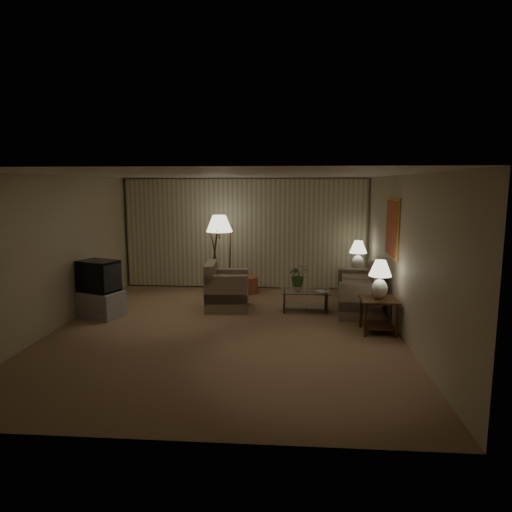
% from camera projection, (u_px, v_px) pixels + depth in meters
% --- Properties ---
extents(ground, '(7.00, 7.00, 0.00)m').
position_uv_depth(ground, '(226.00, 331.00, 8.00)').
color(ground, '#8C624D').
rests_on(ground, ground).
extents(room_shell, '(6.04, 7.02, 2.72)m').
position_uv_depth(room_shell, '(236.00, 224.00, 9.22)').
color(room_shell, '#BDAD91').
rests_on(room_shell, ground).
extents(sofa, '(1.76, 1.10, 0.72)m').
position_uv_depth(sofa, '(358.00, 294.00, 9.20)').
color(sofa, gray).
rests_on(sofa, ground).
extents(armchair, '(1.02, 0.98, 0.76)m').
position_uv_depth(armchair, '(227.00, 291.00, 9.37)').
color(armchair, gray).
rests_on(armchair, ground).
extents(side_table_near, '(0.62, 0.62, 0.60)m').
position_uv_depth(side_table_near, '(379.00, 309.00, 7.85)').
color(side_table_near, '#3B2110').
rests_on(side_table_near, ground).
extents(side_table_far, '(0.56, 0.47, 0.60)m').
position_uv_depth(side_table_far, '(357.00, 279.00, 10.41)').
color(side_table_far, '#3B2110').
rests_on(side_table_far, ground).
extents(table_lamp_near, '(0.39, 0.39, 0.67)m').
position_uv_depth(table_lamp_near, '(380.00, 276.00, 7.76)').
color(table_lamp_near, white).
rests_on(table_lamp_near, side_table_near).
extents(table_lamp_far, '(0.40, 0.40, 0.68)m').
position_uv_depth(table_lamp_far, '(358.00, 253.00, 10.32)').
color(table_lamp_far, white).
rests_on(table_lamp_far, side_table_far).
extents(coffee_table, '(0.98, 0.54, 0.41)m').
position_uv_depth(coffee_table, '(305.00, 298.00, 9.20)').
color(coffee_table, silver).
rests_on(coffee_table, ground).
extents(tv_cabinet, '(1.25, 1.15, 0.50)m').
position_uv_depth(tv_cabinet, '(100.00, 304.00, 8.83)').
color(tv_cabinet, '#969698').
rests_on(tv_cabinet, ground).
extents(crt_tv, '(1.05, 0.99, 0.60)m').
position_uv_depth(crt_tv, '(99.00, 276.00, 8.75)').
color(crt_tv, black).
rests_on(crt_tv, tv_cabinet).
extents(floor_lamp, '(0.60, 0.60, 1.85)m').
position_uv_depth(floor_lamp, '(220.00, 254.00, 10.44)').
color(floor_lamp, '#3B2110').
rests_on(floor_lamp, ground).
extents(ottoman, '(0.68, 0.68, 0.38)m').
position_uv_depth(ottoman, '(246.00, 285.00, 10.77)').
color(ottoman, '#9F5236').
rests_on(ottoman, ground).
extents(vase, '(0.17, 0.17, 0.17)m').
position_uv_depth(vase, '(298.00, 287.00, 9.17)').
color(vase, silver).
rests_on(vase, coffee_table).
extents(flowers, '(0.51, 0.49, 0.45)m').
position_uv_depth(flowers, '(298.00, 272.00, 9.12)').
color(flowers, '#3D662D').
rests_on(flowers, vase).
extents(book, '(0.27, 0.29, 0.02)m').
position_uv_depth(book, '(318.00, 292.00, 9.06)').
color(book, olive).
rests_on(book, coffee_table).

